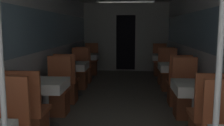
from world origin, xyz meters
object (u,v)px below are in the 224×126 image
Objects in this scene: chair_left_near_1 at (30,122)px; dining_table_right_3 at (162,58)px; support_pole_right_0 at (219,78)px; dining_table_right_1 at (196,90)px; dining_table_left_1 at (45,88)px; chair_left_near_2 at (67,87)px; chair_right_near_2 at (178,89)px; chair_right_far_3 at (160,66)px; chair_right_near_3 at (165,72)px; chair_right_far_2 at (169,77)px; chair_right_far_1 at (186,99)px; dining_table_left_2 at (74,68)px; dining_table_left_3 at (88,58)px; dining_table_right_2 at (173,69)px; chair_left_near_3 at (84,71)px; chair_left_far_2 at (79,76)px; chair_left_far_1 at (58,96)px; chair_left_far_3 at (91,65)px; support_pole_left_0 at (2,74)px.

chair_left_near_1 is 1.38× the size of dining_table_right_3.
support_pole_right_0 reaches higher than dining_table_right_1.
dining_table_left_1 is at bearing 180.00° from dining_table_right_1.
chair_left_near_2 and chair_right_near_2 have the same top height.
support_pole_right_0 is 2.34× the size of chair_right_far_3.
chair_left_near_1 is 1.00× the size of chair_right_near_3.
chair_right_near_2 is at bearing 90.00° from chair_right_far_3.
chair_right_far_2 is at bearing 90.00° from chair_right_far_3.
chair_left_near_1 is at bearing 28.72° from chair_right_far_1.
chair_right_near_3 reaches higher than dining_table_left_2.
dining_table_right_1 is (2.15, -3.65, 0.00)m from dining_table_left_3.
dining_table_left_2 is at bearing -139.66° from dining_table_right_3.
dining_table_right_2 is 0.72× the size of chair_right_near_3.
support_pole_right_0 is at bearing -69.69° from chair_left_near_3.
chair_right_near_2 is at bearing 151.28° from chair_left_far_2.
chair_left_near_2 is (0.00, 0.65, 0.00)m from chair_left_far_1.
chair_left_near_3 is (0.00, 1.23, -0.30)m from dining_table_left_2.
chair_left_far_1 is 1.27m from dining_table_left_2.
chair_left_near_3 is 1.00× the size of chair_right_near_3.
chair_left_near_3 and chair_right_near_2 have the same top height.
chair_right_far_1 is at bearing 120.49° from chair_left_far_3.
chair_right_far_2 is 1.00× the size of chair_right_near_3.
chair_left_far_1 reaches higher than dining_table_right_1.
chair_right_far_3 is at bearing 15.32° from dining_table_left_3.
chair_left_near_3 is at bearing 90.00° from chair_left_near_1.
chair_right_far_2 is at bearing -180.00° from chair_left_far_2.
support_pole_right_0 is (1.81, -3.06, 0.84)m from chair_left_near_2.
chair_right_near_2 is (2.15, -2.41, -0.30)m from dining_table_left_3.
chair_right_far_1 is at bearing 28.72° from chair_left_near_1.
support_pole_left_0 reaches higher than chair_left_near_1.
chair_right_near_3 is at bearing 86.01° from support_pole_right_0.
dining_table_left_2 is at bearing 90.00° from chair_left_near_2.
chair_right_far_2 is (2.15, -1.82, 0.00)m from chair_left_far_3.
chair_left_near_2 is at bearing 90.00° from dining_table_left_1.
dining_table_right_2 is 0.66m from chair_right_far_2.
chair_right_far_3 is at bearing -180.00° from chair_left_far_3.
chair_right_near_3 is at bearing 90.00° from chair_right_far_3.
chair_left_far_3 is at bearing 0.00° from chair_right_far_3.
chair_left_near_2 is 3.00m from chair_left_far_3.
chair_left_near_2 reaches higher than dining_table_right_3.
chair_right_far_2 is (2.15, -0.65, 0.00)m from chair_left_near_3.
chair_right_far_3 is at bearing 90.00° from dining_table_right_1.
dining_table_left_1 is 4.24m from chair_left_far_3.
support_pole_right_0 is 3.23× the size of dining_table_right_2.
chair_left_near_1 is 4.82m from chair_left_far_3.
dining_table_left_3 is 5.78m from support_pole_right_0.
chair_left_near_2 is 1.00× the size of chair_left_far_2.
chair_left_far_2 is at bearing -150.08° from dining_table_right_3.
chair_right_far_3 is at bearing 90.00° from dining_table_right_2.
dining_table_left_3 is at bearing 90.00° from chair_left_near_3.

